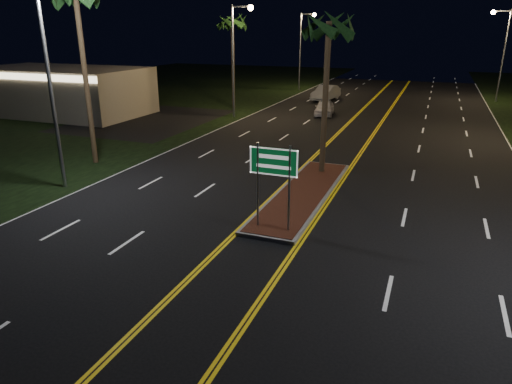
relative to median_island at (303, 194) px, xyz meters
The scene contains 13 objects.
ground 7.00m from the median_island, 90.00° to the right, with size 120.00×120.00×0.00m, color black.
grass_left 34.99m from the median_island, 149.04° to the left, with size 40.00×110.00×0.01m, color black.
median_island is the anchor object (origin of this frame).
highway_sign 4.80m from the median_island, 90.00° to the right, with size 1.80×0.08×3.20m.
commercial_building 29.13m from the median_island, 153.45° to the left, with size 15.00×8.12×4.00m.
streetlight_left_near 12.36m from the median_island, 164.22° to the right, with size 1.91×0.44×9.00m.
streetlight_left_mid 20.80m from the median_island, 121.98° to the left, with size 1.91×0.44×9.00m.
streetlight_left_far 38.89m from the median_island, 106.00° to the left, with size 1.91×0.44×9.00m.
streetlight_right_far 37.00m from the median_island, 73.13° to the left, with size 1.91×0.44×9.00m.
palm_median 8.00m from the median_island, 90.00° to the left, with size 2.40×2.40×8.30m.
palm_left_far 25.76m from the median_island, 121.36° to the left, with size 2.40×2.40×8.80m.
car_near 21.06m from the median_island, 100.74° to the left, with size 1.95×4.55×1.52m, color silver.
car_far 30.14m from the median_island, 101.22° to the left, with size 2.33×5.44×1.81m, color silver.
Camera 1 is at (5.09, -11.97, 7.13)m, focal length 32.00 mm.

